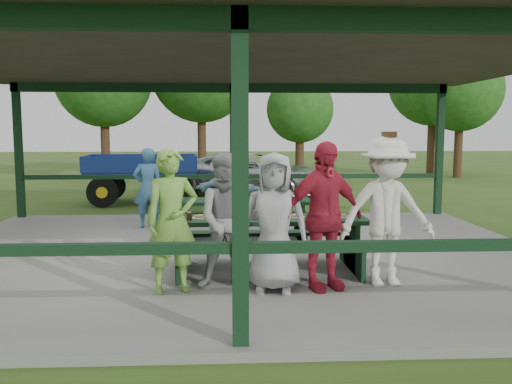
{
  "coord_description": "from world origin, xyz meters",
  "views": [
    {
      "loc": [
        -0.1,
        -8.58,
        2.05
      ],
      "look_at": [
        0.32,
        -0.3,
        1.1
      ],
      "focal_mm": 38.0,
      "sensor_mm": 36.0,
      "label": 1
    }
  ],
  "objects": [
    {
      "name": "tree_far_left",
      "position": [
        -5.09,
        13.67,
        4.09
      ],
      "size": [
        3.87,
        3.87,
        6.04
      ],
      "color": "#372116",
      "rests_on": "ground"
    },
    {
      "name": "spectator_blue",
      "position": [
        -1.72,
        2.29,
        0.91
      ],
      "size": [
        0.64,
        0.47,
        1.61
      ],
      "primitive_type": "imported",
      "rotation": [
        0.0,
        0.0,
        3.29
      ],
      "color": "teal",
      "rests_on": "concrete_slab"
    },
    {
      "name": "pavilion_structure",
      "position": [
        0.0,
        0.0,
        3.17
      ],
      "size": [
        10.6,
        8.6,
        3.24
      ],
      "color": "black",
      "rests_on": "concrete_slab"
    },
    {
      "name": "tree_far_right",
      "position": [
        9.12,
        15.71,
        4.24
      ],
      "size": [
        4.01,
        4.01,
        6.27
      ],
      "color": "#372116",
      "rests_on": "ground"
    },
    {
      "name": "contestant_red",
      "position": [
        1.05,
        -2.1,
        1.01
      ],
      "size": [
        1.16,
        0.78,
        1.82
      ],
      "primitive_type": "imported",
      "rotation": [
        0.0,
        0.0,
        0.35
      ],
      "color": "#AD2035",
      "rests_on": "concrete_slab"
    },
    {
      "name": "tree_left",
      "position": [
        -1.23,
        14.46,
        4.46
      ],
      "size": [
        4.21,
        4.21,
        6.58
      ],
      "color": "#372116",
      "rests_on": "ground"
    },
    {
      "name": "spectator_lblue",
      "position": [
        -0.15,
        1.71,
        0.87
      ],
      "size": [
        1.48,
        0.98,
        1.53
      ],
      "primitive_type": "imported",
      "rotation": [
        0.0,
        0.0,
        2.74
      ],
      "color": "#7DABC2",
      "rests_on": "concrete_slab"
    },
    {
      "name": "concrete_slab",
      "position": [
        0.0,
        0.0,
        0.05
      ],
      "size": [
        10.0,
        8.0,
        0.1
      ],
      "primitive_type": "cube",
      "color": "slate",
      "rests_on": "ground"
    },
    {
      "name": "tree_right",
      "position": [
        9.88,
        14.56,
        3.77
      ],
      "size": [
        3.56,
        3.56,
        5.57
      ],
      "color": "#372116",
      "rests_on": "ground"
    },
    {
      "name": "spectator_grey",
      "position": [
        1.67,
        1.63,
        0.86
      ],
      "size": [
        0.9,
        0.8,
        1.52
      ],
      "primitive_type": "imported",
      "rotation": [
        0.0,
        0.0,
        2.77
      ],
      "color": "gray",
      "rests_on": "concrete_slab"
    },
    {
      "name": "picnic_table_far",
      "position": [
        0.15,
        0.8,
        0.57
      ],
      "size": [
        2.38,
        1.39,
        0.75
      ],
      "color": "black",
      "rests_on": "concrete_slab"
    },
    {
      "name": "picnic_table_near",
      "position": [
        0.43,
        -1.2,
        0.58
      ],
      "size": [
        2.73,
        1.39,
        0.75
      ],
      "color": "black",
      "rests_on": "concrete_slab"
    },
    {
      "name": "contestant_white_fedora",
      "position": [
        1.87,
        -1.98,
        1.04
      ],
      "size": [
        1.26,
        0.78,
        1.94
      ],
      "rotation": [
        0.0,
        0.0,
        0.07
      ],
      "color": "silver",
      "rests_on": "concrete_slab"
    },
    {
      "name": "pickup_truck",
      "position": [
        0.56,
        8.45,
        0.68
      ],
      "size": [
        5.39,
        3.95,
        1.36
      ],
      "primitive_type": "imported",
      "rotation": [
        0.0,
        0.0,
        1.18
      ],
      "color": "silver",
      "rests_on": "ground"
    },
    {
      "name": "table_setting",
      "position": [
        0.5,
        -1.16,
        0.89
      ],
      "size": [
        2.23,
        0.45,
        0.1
      ],
      "color": "white",
      "rests_on": "picnic_table_near"
    },
    {
      "name": "contestant_grey_left",
      "position": [
        -0.1,
        -2.01,
        0.94
      ],
      "size": [
        0.82,
        0.64,
        1.68
      ],
      "primitive_type": "imported",
      "rotation": [
        0.0,
        0.0,
        -0.01
      ],
      "color": "gray",
      "rests_on": "concrete_slab"
    },
    {
      "name": "contestant_green",
      "position": [
        -0.78,
        -2.14,
        0.97
      ],
      "size": [
        0.73,
        0.6,
        1.74
      ],
      "primitive_type": "imported",
      "rotation": [
        0.0,
        0.0,
        0.32
      ],
      "color": "#6A9C39",
      "rests_on": "concrete_slab"
    },
    {
      "name": "tree_mid",
      "position": [
        2.83,
        13.74,
        2.89
      ],
      "size": [
        2.75,
        2.75,
        4.29
      ],
      "color": "#372116",
      "rests_on": "ground"
    },
    {
      "name": "ground",
      "position": [
        0.0,
        0.0,
        0.0
      ],
      "size": [
        90.0,
        90.0,
        0.0
      ],
      "primitive_type": "plane",
      "color": "#304F18",
      "rests_on": "ground"
    },
    {
      "name": "contestant_grey_mid",
      "position": [
        0.44,
        -2.15,
        0.94
      ],
      "size": [
        0.89,
        0.64,
        1.69
      ],
      "primitive_type": "imported",
      "rotation": [
        0.0,
        0.0,
        -0.13
      ],
      "color": "#999A9C",
      "rests_on": "concrete_slab"
    },
    {
      "name": "farm_trailer",
      "position": [
        -2.55,
        6.83,
        0.73
      ],
      "size": [
        4.2,
        2.01,
        1.47
      ],
      "rotation": [
        0.0,
        0.0,
        0.07
      ],
      "color": "#1B3699",
      "rests_on": "ground"
    }
  ]
}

